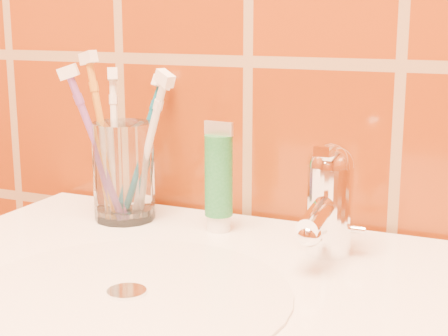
% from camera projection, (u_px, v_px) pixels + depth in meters
% --- Properties ---
extents(glass_tumbler, '(0.08, 0.08, 0.12)m').
position_uv_depth(glass_tumbler, '(124.00, 171.00, 0.84)').
color(glass_tumbler, white).
rests_on(glass_tumbler, pedestal_sink).
extents(toothpaste_tube, '(0.04, 0.03, 0.13)m').
position_uv_depth(toothpaste_tube, '(219.00, 180.00, 0.79)').
color(toothpaste_tube, white).
rests_on(toothpaste_tube, pedestal_sink).
extents(faucet, '(0.05, 0.11, 0.12)m').
position_uv_depth(faucet, '(329.00, 196.00, 0.71)').
color(faucet, white).
rests_on(faucet, pedestal_sink).
extents(toothbrush_0, '(0.08, 0.10, 0.20)m').
position_uv_depth(toothbrush_0, '(115.00, 145.00, 0.85)').
color(toothbrush_0, white).
rests_on(toothbrush_0, glass_tumbler).
extents(toothbrush_1, '(0.11, 0.09, 0.21)m').
position_uv_depth(toothbrush_1, '(104.00, 137.00, 0.84)').
color(toothbrush_1, '#C48022').
rests_on(toothbrush_1, glass_tumbler).
extents(toothbrush_2, '(0.11, 0.16, 0.20)m').
position_uv_depth(toothbrush_2, '(141.00, 147.00, 0.86)').
color(toothbrush_2, '#0D526E').
rests_on(toothbrush_2, glass_tumbler).
extents(toothbrush_3, '(0.13, 0.12, 0.20)m').
position_uv_depth(toothbrush_3, '(97.00, 146.00, 0.82)').
color(toothbrush_3, '#774391').
rests_on(toothbrush_3, glass_tumbler).
extents(toothbrush_4, '(0.15, 0.13, 0.20)m').
position_uv_depth(toothbrush_4, '(147.00, 149.00, 0.81)').
color(toothbrush_4, silver).
rests_on(toothbrush_4, glass_tumbler).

